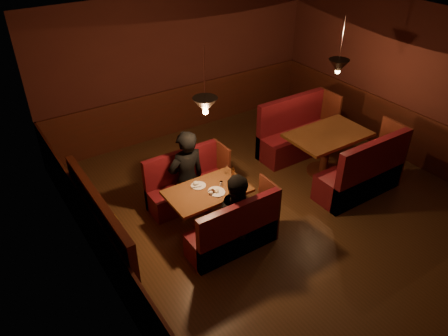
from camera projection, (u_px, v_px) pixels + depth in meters
room at (278, 162)px, 6.50m from camera, size 6.02×7.02×2.92m
main_table at (208, 198)px, 6.65m from camera, size 1.24×0.75×0.87m
main_bench_far at (187, 187)px, 7.26m from camera, size 1.36×0.49×0.93m
main_bench_near at (235, 234)px, 6.28m from camera, size 1.36×0.49×0.93m
second_table at (327, 144)px, 7.85m from camera, size 1.44×0.92×0.81m
second_bench_far at (295, 136)px, 8.60m from camera, size 1.59×0.60×1.14m
second_bench_near at (363, 177)px, 7.40m from camera, size 1.59×0.60×1.14m
diner_a at (186, 161)px, 6.83m from camera, size 0.65×0.43×1.76m
diner_b at (240, 202)px, 6.12m from camera, size 0.77×0.61×1.54m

